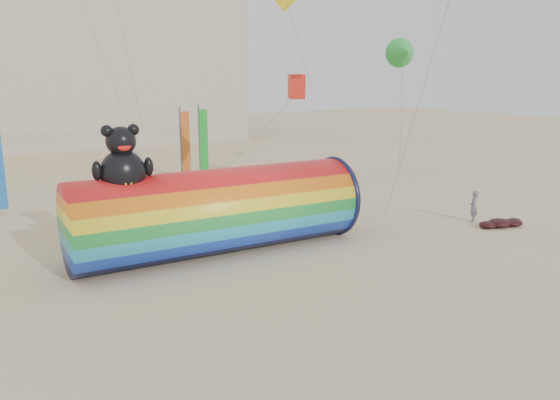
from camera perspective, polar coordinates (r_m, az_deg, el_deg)
ground at (r=19.88m, az=0.93°, el=-7.76°), size 160.00×160.00×0.00m
windsock_assembly at (r=22.00m, az=-6.49°, el=-0.92°), size 11.73×3.57×5.41m
kite_handler at (r=28.25m, az=19.58°, el=-0.63°), size 0.68×0.64×1.57m
fabric_bundle at (r=28.03m, az=22.14°, el=-2.23°), size 2.62×1.35×0.41m
festival_banners at (r=33.39m, az=-14.57°, el=4.91°), size 12.99×3.37×5.20m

